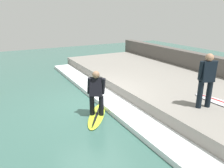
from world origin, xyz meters
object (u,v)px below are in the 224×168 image
surfboard_waiting_near (224,103)px  surfboard_riding (97,115)px  surfer_riding (96,91)px  surfer_waiting_near (207,78)px

surfboard_waiting_near → surfboard_riding: bearing=147.9°
surfboard_riding → surfer_riding: (0.00, 0.00, 0.83)m
surfer_riding → surfer_waiting_near: (2.56, -1.89, 0.55)m
surfer_riding → surfer_waiting_near: bearing=-36.4°
surfer_riding → surfboard_waiting_near: size_ratio=0.70×
surfer_riding → surfer_waiting_near: 3.24m
surfboard_waiting_near → surfer_riding: bearing=147.9°
surfboard_riding → surfer_waiting_near: (2.56, -1.89, 1.38)m
surfer_riding → surfer_waiting_near: size_ratio=0.90×
surfer_riding → surfboard_waiting_near: bearing=-32.1°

